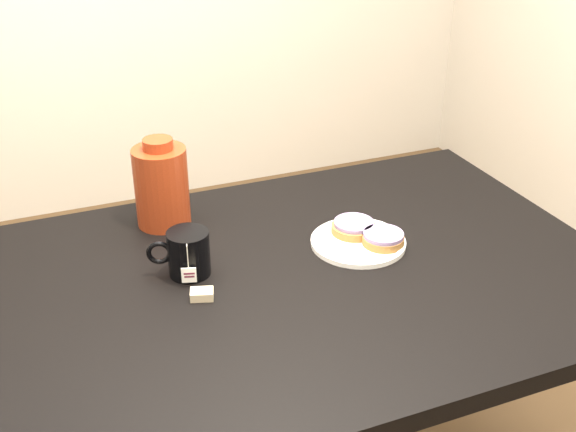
{
  "coord_description": "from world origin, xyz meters",
  "views": [
    {
      "loc": [
        -0.46,
        -1.17,
        1.55
      ],
      "look_at": [
        0.07,
        0.14,
        0.81
      ],
      "focal_mm": 45.0,
      "sensor_mm": 36.0,
      "label": 1
    }
  ],
  "objects_px": {
    "bagel_back": "(354,227)",
    "bagel_front": "(383,238)",
    "plate": "(358,241)",
    "teabag_pouch": "(202,294)",
    "bagel_package": "(161,185)",
    "mug": "(188,253)",
    "table": "(282,309)"
  },
  "relations": [
    {
      "from": "plate",
      "to": "teabag_pouch",
      "type": "xyz_separation_m",
      "value": [
        -0.38,
        -0.07,
        0.0
      ]
    },
    {
      "from": "bagel_front",
      "to": "bagel_package",
      "type": "distance_m",
      "value": 0.52
    },
    {
      "from": "plate",
      "to": "mug",
      "type": "height_order",
      "value": "mug"
    },
    {
      "from": "plate",
      "to": "bagel_front",
      "type": "relative_size",
      "value": 1.95
    },
    {
      "from": "plate",
      "to": "bagel_back",
      "type": "height_order",
      "value": "bagel_back"
    },
    {
      "from": "bagel_front",
      "to": "mug",
      "type": "height_order",
      "value": "mug"
    },
    {
      "from": "plate",
      "to": "teabag_pouch",
      "type": "distance_m",
      "value": 0.39
    },
    {
      "from": "bagel_front",
      "to": "plate",
      "type": "bearing_deg",
      "value": 140.66
    },
    {
      "from": "bagel_back",
      "to": "bagel_front",
      "type": "bearing_deg",
      "value": -63.46
    },
    {
      "from": "bagel_back",
      "to": "bagel_front",
      "type": "relative_size",
      "value": 1.32
    },
    {
      "from": "table",
      "to": "teabag_pouch",
      "type": "bearing_deg",
      "value": -175.34
    },
    {
      "from": "bagel_front",
      "to": "mug",
      "type": "relative_size",
      "value": 0.78
    },
    {
      "from": "bagel_back",
      "to": "mug",
      "type": "bearing_deg",
      "value": -178.53
    },
    {
      "from": "table",
      "to": "bagel_front",
      "type": "relative_size",
      "value": 12.94
    },
    {
      "from": "plate",
      "to": "teabag_pouch",
      "type": "height_order",
      "value": "teabag_pouch"
    },
    {
      "from": "bagel_front",
      "to": "mug",
      "type": "xyz_separation_m",
      "value": [
        -0.42,
        0.06,
        0.02
      ]
    },
    {
      "from": "plate",
      "to": "bagel_back",
      "type": "xyz_separation_m",
      "value": [
        0.01,
        0.04,
        0.02
      ]
    },
    {
      "from": "table",
      "to": "bagel_front",
      "type": "bearing_deg",
      "value": 5.1
    },
    {
      "from": "mug",
      "to": "table",
      "type": "bearing_deg",
      "value": -9.09
    },
    {
      "from": "mug",
      "to": "bagel_package",
      "type": "xyz_separation_m",
      "value": [
        0.01,
        0.24,
        0.05
      ]
    },
    {
      "from": "bagel_front",
      "to": "bagel_package",
      "type": "bearing_deg",
      "value": 144.27
    },
    {
      "from": "teabag_pouch",
      "to": "bagel_back",
      "type": "bearing_deg",
      "value": 15.6
    },
    {
      "from": "mug",
      "to": "bagel_package",
      "type": "distance_m",
      "value": 0.24
    },
    {
      "from": "bagel_back",
      "to": "bagel_package",
      "type": "distance_m",
      "value": 0.45
    },
    {
      "from": "table",
      "to": "bagel_package",
      "type": "xyz_separation_m",
      "value": [
        -0.17,
        0.32,
        0.18
      ]
    },
    {
      "from": "bagel_back",
      "to": "bagel_package",
      "type": "height_order",
      "value": "bagel_package"
    },
    {
      "from": "plate",
      "to": "teabag_pouch",
      "type": "bearing_deg",
      "value": -169.37
    },
    {
      "from": "table",
      "to": "bagel_back",
      "type": "relative_size",
      "value": 9.83
    },
    {
      "from": "table",
      "to": "mug",
      "type": "xyz_separation_m",
      "value": [
        -0.17,
        0.08,
        0.13
      ]
    },
    {
      "from": "mug",
      "to": "teabag_pouch",
      "type": "distance_m",
      "value": 0.11
    },
    {
      "from": "bagel_back",
      "to": "mug",
      "type": "relative_size",
      "value": 1.03
    },
    {
      "from": "bagel_back",
      "to": "mug",
      "type": "xyz_separation_m",
      "value": [
        -0.39,
        -0.01,
        0.02
      ]
    }
  ]
}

